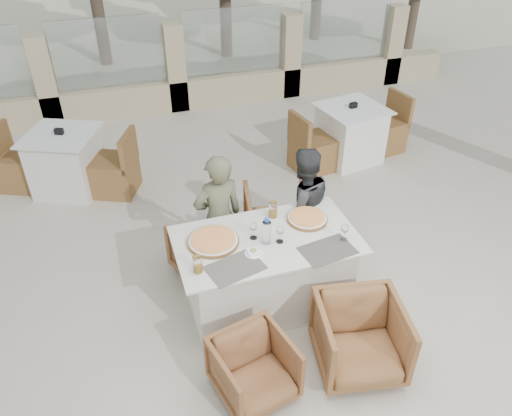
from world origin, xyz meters
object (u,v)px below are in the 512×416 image
object	(u,v)px
pizza_left	(213,240)
diner_right	(302,207)
armchair_far_left	(207,248)
beer_glass_right	(273,210)
pizza_right	(307,218)
armchair_near_left	(254,369)
beer_glass_left	(198,264)
armchair_near_right	(360,338)
bg_table_b	(350,134)
wine_glass_near	(280,233)
bg_table_a	(67,162)
armchair_far_right	(277,217)
olive_dish	(253,252)
wine_glass_corner	(344,232)
diner_left	(219,218)
water_bottle	(267,231)
dining_table	(266,272)
wine_glass_centre	(253,230)

from	to	relation	value
pizza_left	diner_right	distance (m)	1.10
armchair_far_left	beer_glass_right	bearing A→B (deg)	125.57
beer_glass_right	diner_right	size ratio (longest dim) A/B	0.12
pizza_left	pizza_right	size ratio (longest dim) A/B	1.20
beer_glass_right	armchair_near_left	xyz separation A→B (m)	(-0.57, -1.19, -0.58)
pizza_right	beer_glass_left	xyz separation A→B (m)	(-1.10, -0.37, 0.05)
armchair_near_left	diner_right	xyz separation A→B (m)	(0.95, 1.41, 0.38)
armchair_near_right	bg_table_b	distance (m)	3.55
wine_glass_near	bg_table_a	distance (m)	3.33
armchair_far_right	armchair_near_left	xyz separation A→B (m)	(-0.83, -1.76, -0.05)
olive_dish	wine_glass_near	bearing A→B (deg)	16.72
wine_glass_corner	bg_table_b	size ratio (longest dim) A/B	0.11
wine_glass_near	bg_table_a	world-z (taller)	wine_glass_near
wine_glass_corner	olive_dish	size ratio (longest dim) A/B	1.67
armchair_far_right	beer_glass_right	bearing A→B (deg)	76.99
olive_dish	bg_table_b	distance (m)	3.30
armchair_far_right	armchair_near_left	size ratio (longest dim) A/B	1.19
armchair_near_left	diner_left	world-z (taller)	diner_left
water_bottle	beer_glass_right	bearing A→B (deg)	62.26
wine_glass_near	armchair_near_right	size ratio (longest dim) A/B	0.26
wine_glass_corner	beer_glass_left	xyz separation A→B (m)	(-1.29, -0.01, -0.02)
armchair_far_right	bg_table_a	world-z (taller)	bg_table_a
wine_glass_near	armchair_far_right	world-z (taller)	wine_glass_near
pizza_left	diner_right	bearing A→B (deg)	22.93
armchair_near_left	wine_glass_corner	bearing A→B (deg)	20.29
pizza_left	beer_glass_left	xyz separation A→B (m)	(-0.20, -0.32, 0.05)
armchair_near_left	pizza_right	bearing A→B (deg)	38.04
beer_glass_left	beer_glass_right	world-z (taller)	beer_glass_right
pizza_right	armchair_near_right	size ratio (longest dim) A/B	0.53
wine_glass_near	diner_left	bearing A→B (deg)	121.14
olive_dish	armchair_near_left	size ratio (longest dim) A/B	0.19
olive_dish	wine_glass_corner	bearing A→B (deg)	-4.89
armchair_near_right	armchair_far_left	bearing A→B (deg)	130.98
olive_dish	armchair_far_right	xyz separation A→B (m)	(0.59, 1.02, -0.48)
beer_glass_right	bg_table_b	distance (m)	2.76
armchair_far_left	bg_table_b	size ratio (longest dim) A/B	0.38
pizza_left	water_bottle	distance (m)	0.47
bg_table_a	bg_table_b	world-z (taller)	same
dining_table	beer_glass_left	bearing A→B (deg)	-161.13
armchair_far_left	bg_table_a	size ratio (longest dim) A/B	0.38
wine_glass_near	wine_glass_corner	bearing A→B (deg)	-15.45
dining_table	armchair_near_left	size ratio (longest dim) A/B	2.74
armchair_near_right	bg_table_b	world-z (taller)	bg_table_b
dining_table	armchair_near_left	distance (m)	0.99
wine_glass_near	beer_glass_left	world-z (taller)	wine_glass_near
beer_glass_left	armchair_near_left	distance (m)	0.92
dining_table	wine_glass_centre	bearing A→B (deg)	155.25
wine_glass_corner	bg_table_b	world-z (taller)	wine_glass_corner
armchair_near_right	diner_right	xyz separation A→B (m)	(0.06, 1.42, 0.33)
pizza_right	armchair_far_right	xyz separation A→B (m)	(-0.02, 0.72, -0.48)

